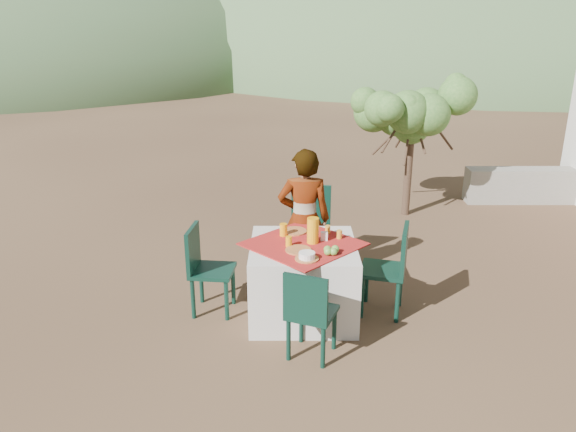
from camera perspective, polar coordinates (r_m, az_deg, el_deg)
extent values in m
plane|color=#3C271B|center=(5.98, 5.45, -8.65)|extent=(160.00, 160.00, 0.00)
cube|color=beige|center=(5.57, 1.53, -6.48)|extent=(1.02, 1.02, 0.75)
cube|color=maroon|center=(5.41, 1.57, -2.85)|extent=(1.30, 1.30, 0.01)
cylinder|color=black|center=(6.39, 0.20, -4.19)|extent=(0.05, 0.05, 0.49)
cylinder|color=black|center=(6.35, 3.53, -4.40)|extent=(0.05, 0.05, 0.49)
cylinder|color=black|center=(6.73, 0.70, -2.93)|extent=(0.05, 0.05, 0.49)
cylinder|color=black|center=(6.69, 3.86, -3.12)|extent=(0.05, 0.05, 0.49)
cube|color=black|center=(6.44, 2.10, -1.63)|extent=(0.53, 0.53, 0.04)
cube|color=black|center=(6.55, 2.36, 1.16)|extent=(0.46, 0.12, 0.48)
cylinder|color=black|center=(5.10, 4.72, -11.30)|extent=(0.04, 0.04, 0.41)
cylinder|color=black|center=(5.19, 1.36, -10.67)|extent=(0.04, 0.04, 0.41)
cylinder|color=black|center=(4.84, 3.58, -13.07)|extent=(0.04, 0.04, 0.41)
cylinder|color=black|center=(4.93, 0.05, -12.37)|extent=(0.04, 0.04, 0.41)
cube|color=black|center=(4.91, 2.46, -9.77)|extent=(0.50, 0.50, 0.04)
cube|color=black|center=(4.66, 1.77, -8.37)|extent=(0.37, 0.18, 0.41)
cylinder|color=black|center=(5.56, -6.26, -8.43)|extent=(0.04, 0.04, 0.44)
cylinder|color=black|center=(5.85, -5.59, -6.91)|extent=(0.04, 0.04, 0.44)
cylinder|color=black|center=(5.63, -9.63, -8.20)|extent=(0.04, 0.04, 0.44)
cylinder|color=black|center=(5.92, -8.80, -6.72)|extent=(0.04, 0.04, 0.44)
cube|color=black|center=(5.64, -7.67, -5.54)|extent=(0.45, 0.45, 0.04)
cube|color=black|center=(5.59, -9.65, -3.24)|extent=(0.08, 0.42, 0.43)
cylinder|color=black|center=(5.91, 7.97, -6.61)|extent=(0.04, 0.04, 0.46)
cylinder|color=black|center=(5.61, 7.51, -8.13)|extent=(0.04, 0.04, 0.46)
cylinder|color=black|center=(5.89, 11.34, -6.93)|extent=(0.04, 0.04, 0.46)
cylinder|color=black|center=(5.58, 11.07, -8.47)|extent=(0.04, 0.04, 0.46)
cube|color=black|center=(5.65, 9.60, -5.44)|extent=(0.52, 0.52, 0.04)
cube|color=black|center=(5.54, 11.73, -3.33)|extent=(0.15, 0.42, 0.45)
imported|color=#8C6651|center=(6.00, 1.64, -0.36)|extent=(0.57, 0.38, 1.55)
cylinder|color=#472F23|center=(8.51, 12.11, 4.52)|extent=(0.12, 0.12, 1.36)
sphere|color=#326425|center=(8.36, 12.44, 9.01)|extent=(0.58, 0.58, 0.58)
sphere|color=#326425|center=(8.47, 16.09, 9.83)|extent=(0.54, 0.54, 0.54)
sphere|color=#326425|center=(8.35, 9.06, 9.88)|extent=(0.50, 0.50, 0.50)
sphere|color=#326425|center=(8.87, 12.45, 10.85)|extent=(0.52, 0.52, 0.52)
sphere|color=#326425|center=(7.90, 13.53, 8.69)|extent=(0.46, 0.46, 0.46)
cube|color=gray|center=(9.93, 24.85, 2.84)|extent=(2.60, 0.35, 0.55)
ellipsoid|color=#334A29|center=(39.43, -26.97, 13.36)|extent=(40.00, 40.00, 16.00)
ellipsoid|color=#334A29|center=(43.21, 17.57, 14.89)|extent=(48.00, 48.00, 20.00)
ellipsoid|color=gray|center=(57.42, -3.51, 16.64)|extent=(60.00, 60.00, 24.00)
cylinder|color=brown|center=(5.69, 0.64, -1.55)|extent=(0.26, 0.26, 0.01)
cylinder|color=brown|center=(5.24, 1.06, -3.48)|extent=(0.25, 0.25, 0.01)
cylinder|color=orange|center=(5.57, -0.46, -1.41)|extent=(0.08, 0.08, 0.12)
cylinder|color=orange|center=(5.32, 0.08, -2.60)|extent=(0.06, 0.06, 0.10)
cylinder|color=orange|center=(5.38, 2.55, -1.48)|extent=(0.11, 0.11, 0.25)
cylinder|color=brown|center=(5.06, 1.93, -4.36)|extent=(0.22, 0.22, 0.01)
cylinder|color=white|center=(5.05, 1.93, -4.01)|extent=(0.15, 0.15, 0.05)
cylinder|color=orange|center=(5.53, 5.25, -1.87)|extent=(0.05, 0.05, 0.08)
cylinder|color=orange|center=(5.65, 4.06, -1.38)|extent=(0.05, 0.05, 0.08)
cube|color=white|center=(5.47, 3.68, -2.05)|extent=(0.07, 0.04, 0.09)
sphere|color=#669D39|center=(5.19, 4.03, -3.41)|extent=(0.07, 0.07, 0.07)
sphere|color=#669D39|center=(5.20, 4.82, -3.36)|extent=(0.07, 0.07, 0.07)
sphere|color=#669D39|center=(5.14, 4.64, -3.63)|extent=(0.07, 0.07, 0.07)
sphere|color=#669D39|center=(5.14, 4.07, -3.63)|extent=(0.07, 0.07, 0.07)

